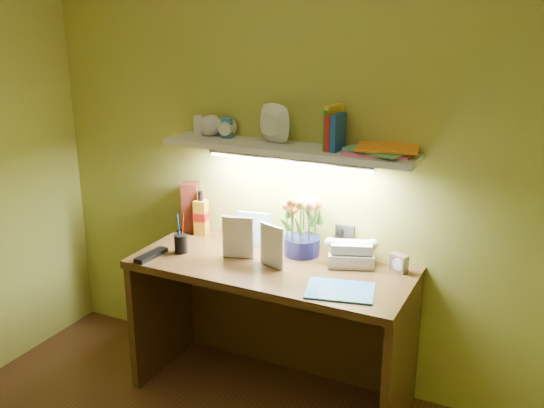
# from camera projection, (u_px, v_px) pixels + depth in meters

# --- Properties ---
(desk) EXTENTS (1.40, 0.60, 0.75)m
(desk) POSITION_uv_depth(u_px,v_px,m) (271.00, 331.00, 3.12)
(desk) COLOR #3E2311
(desk) RESTS_ON ground
(flower_bouquet) EXTENTS (0.21, 0.21, 0.32)m
(flower_bouquet) POSITION_uv_depth(u_px,v_px,m) (302.00, 224.00, 3.08)
(flower_bouquet) COLOR #0E113C
(flower_bouquet) RESTS_ON desk
(telephone) EXTENTS (0.27, 0.23, 0.13)m
(telephone) POSITION_uv_depth(u_px,v_px,m) (351.00, 251.00, 2.99)
(telephone) COLOR white
(telephone) RESTS_ON desk
(desk_clock) EXTENTS (0.10, 0.07, 0.09)m
(desk_clock) POSITION_uv_depth(u_px,v_px,m) (399.00, 263.00, 2.91)
(desk_clock) COLOR #B7B7BC
(desk_clock) RESTS_ON desk
(whisky_bottle) EXTENTS (0.08, 0.08, 0.25)m
(whisky_bottle) POSITION_uv_depth(u_px,v_px,m) (201.00, 213.00, 3.37)
(whisky_bottle) COLOR #C27C14
(whisky_bottle) RESTS_ON desk
(whisky_box) EXTENTS (0.12, 0.12, 0.28)m
(whisky_box) POSITION_uv_depth(u_px,v_px,m) (191.00, 207.00, 3.42)
(whisky_box) COLOR #4F1A0E
(whisky_box) RESTS_ON desk
(pen_cup) EXTENTS (0.07, 0.07, 0.16)m
(pen_cup) POSITION_uv_depth(u_px,v_px,m) (181.00, 238.00, 3.13)
(pen_cup) COLOR black
(pen_cup) RESTS_ON desk
(art_card) EXTENTS (0.18, 0.07, 0.18)m
(art_card) POSITION_uv_depth(u_px,v_px,m) (254.00, 229.00, 3.23)
(art_card) COLOR silver
(art_card) RESTS_ON desk
(tv_remote) EXTENTS (0.07, 0.21, 0.02)m
(tv_remote) POSITION_uv_depth(u_px,v_px,m) (151.00, 255.00, 3.09)
(tv_remote) COLOR black
(tv_remote) RESTS_ON desk
(blue_folder) EXTENTS (0.34, 0.28, 0.01)m
(blue_folder) POSITION_uv_depth(u_px,v_px,m) (340.00, 290.00, 2.71)
(blue_folder) COLOR #347DC7
(blue_folder) RESTS_ON desk
(desk_book_a) EXTENTS (0.16, 0.05, 0.22)m
(desk_book_a) POSITION_uv_depth(u_px,v_px,m) (222.00, 236.00, 3.07)
(desk_book_a) COLOR silver
(desk_book_a) RESTS_ON desk
(desk_book_b) EXTENTS (0.15, 0.07, 0.22)m
(desk_book_b) POSITION_uv_depth(u_px,v_px,m) (260.00, 242.00, 3.00)
(desk_book_b) COLOR silver
(desk_book_b) RESTS_ON desk
(wall_shelf) EXTENTS (1.31, 0.30, 0.24)m
(wall_shelf) POSITION_uv_depth(u_px,v_px,m) (290.00, 143.00, 2.98)
(wall_shelf) COLOR silver
(wall_shelf) RESTS_ON ground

